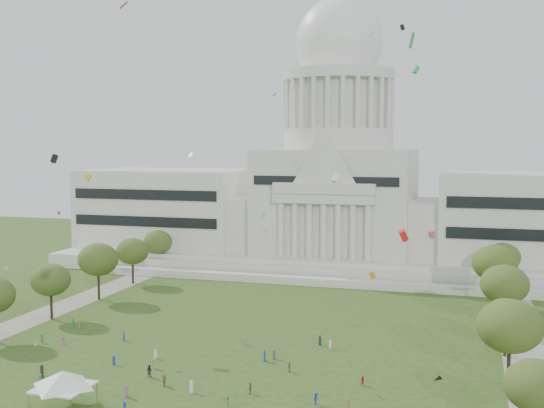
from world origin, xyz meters
TOP-DOWN VIEW (x-y plane):
  - ground at (0.00, 0.00)m, footprint 400.00×400.00m
  - capitol at (0.00, 113.59)m, footprint 160.00×64.50m
  - path_left at (-48.00, 30.00)m, footprint 8.00×160.00m
  - path_right at (48.00, 30.00)m, footprint 8.00×160.00m
  - row_tree_r_1 at (46.22, -1.75)m, footprint 7.58×7.58m
  - row_tree_r_2 at (44.17, 17.44)m, footprint 9.55×9.55m
  - row_tree_l_3 at (-44.09, 33.92)m, footprint 8.12×8.12m
  - row_tree_r_3 at (44.40, 34.48)m, footprint 7.01×7.01m
  - row_tree_l_4 at (-44.08, 52.42)m, footprint 9.29×9.29m
  - row_tree_r_4 at (44.76, 50.04)m, footprint 9.19×9.19m
  - row_tree_l_5 at (-45.22, 71.01)m, footprint 8.33×8.33m
  - row_tree_r_5 at (43.49, 70.19)m, footprint 9.82×9.82m
  - row_tree_l_6 at (-46.87, 89.14)m, footprint 8.19×8.19m
  - row_tree_r_6 at (45.96, 88.13)m, footprint 8.42×8.42m
  - event_tent at (-14.29, -6.78)m, footprint 9.71×9.71m
  - person_2 at (23.51, 13.47)m, footprint 0.85×0.71m
  - person_3 at (7.09, -0.36)m, footprint 0.89×1.24m
  - person_4 at (8.42, 5.56)m, footprint 0.58×1.02m
  - person_5 at (-4.87, 4.91)m, footprint 1.18×1.79m
  - person_8 at (-8.87, 8.01)m, footprint 0.95×0.63m
  - person_9 at (18.41, 4.32)m, footprint 0.92×1.25m
  - person_10 at (11.40, 16.24)m, footprint 0.81×1.04m
  - distant_crowd at (-14.43, 11.28)m, footprint 59.70×38.43m
  - kite_swarm at (5.38, 11.54)m, footprint 93.17×101.32m

SIDE VIEW (x-z plane):
  - ground at x=0.00m, z-range 0.00..0.00m
  - path_left at x=-48.00m, z-range 0.00..0.04m
  - path_right at x=48.00m, z-range 0.00..0.04m
  - person_2 at x=23.51m, z-range 0.00..1.50m
  - person_10 at x=11.40m, z-range 0.00..1.57m
  - distant_crowd at x=-14.43m, z-range -0.12..1.81m
  - person_4 at x=8.42m, z-range 0.00..1.71m
  - person_3 at x=7.09m, z-range 0.00..1.73m
  - person_9 at x=18.41m, z-range 0.00..1.73m
  - person_5 at x=-4.87m, z-range 0.00..1.79m
  - person_8 at x=-8.87m, z-range 0.00..1.88m
  - event_tent at x=-14.29m, z-range 1.48..6.85m
  - row_tree_r_3 at x=44.40m, z-range 2.09..12.07m
  - row_tree_r_1 at x=46.22m, z-range 2.27..13.04m
  - row_tree_l_3 at x=-44.09m, z-range 2.43..13.98m
  - row_tree_l_6 at x=-46.87m, z-range 2.45..14.09m
  - row_tree_l_5 at x=-45.22m, z-range 2.49..14.34m
  - row_tree_r_6 at x=45.96m, z-range 2.52..14.49m
  - row_tree_r_4 at x=44.76m, z-range 2.76..15.82m
  - row_tree_l_4 at x=-44.08m, z-range 2.79..16.00m
  - row_tree_r_2 at x=44.17m, z-range 2.87..16.45m
  - row_tree_r_5 at x=43.49m, z-range 2.95..16.91m
  - capitol at x=0.00m, z-range -23.35..67.95m
  - kite_swarm at x=5.38m, z-range -0.16..59.17m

